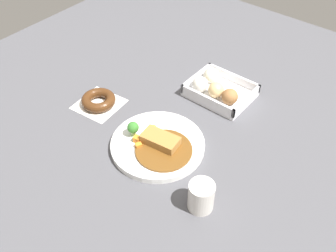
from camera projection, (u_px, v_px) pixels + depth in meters
name	position (u px, v px, depth m)	size (l,w,h in m)	color
ground_plane	(174.00, 115.00, 1.18)	(1.60, 1.60, 0.00)	#4C4C51
curry_plate	(158.00, 144.00, 1.07)	(0.26, 0.26, 0.06)	white
donut_box	(217.00, 89.00, 1.24)	(0.20, 0.16, 0.06)	white
chocolate_ring_donut	(99.00, 101.00, 1.21)	(0.15, 0.15, 0.03)	white
coffee_mug	(201.00, 196.00, 0.91)	(0.06, 0.06, 0.08)	silver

